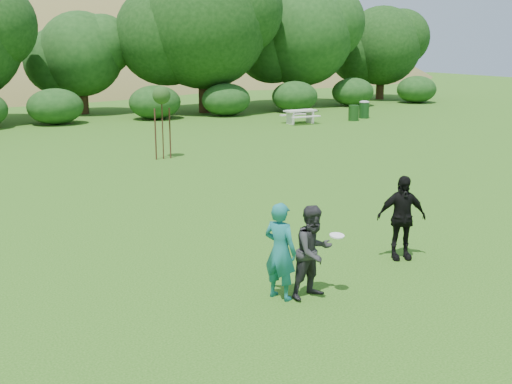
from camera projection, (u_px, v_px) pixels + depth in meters
ground at (329, 276)px, 12.77m from camera, size 120.00×120.00×0.00m
player_teal at (280, 251)px, 11.49m from camera, size 0.66×0.77×1.80m
player_grey at (314, 252)px, 11.57m from camera, size 0.93×0.78×1.72m
player_black at (401, 217)px, 13.61m from camera, size 1.16×0.80×1.82m
trash_can_near at (354, 113)px, 37.10m from camera, size 0.60×0.60×0.90m
frisbee at (337, 236)px, 11.52m from camera, size 0.27×0.27×0.05m
sapling at (162, 97)px, 24.74m from camera, size 0.70×0.70×2.85m
picnic_table at (300, 114)px, 35.77m from camera, size 1.80×1.48×0.76m
trash_can_lidded at (364, 109)px, 38.27m from camera, size 0.60×0.60×1.05m
tree_row at (93, 34)px, 37.59m from camera, size 53.92×10.38×9.62m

